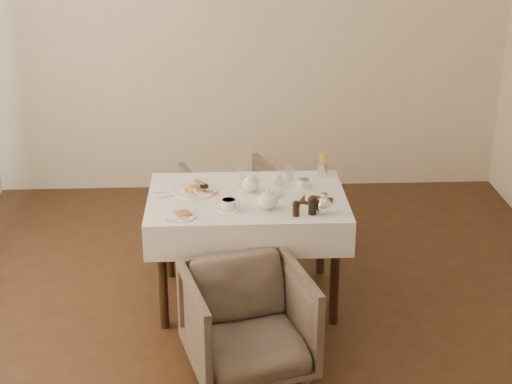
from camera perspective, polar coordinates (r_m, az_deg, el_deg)
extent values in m
plane|color=#301E10|center=(5.02, 0.61, -10.27)|extent=(5.00, 5.00, 0.00)
plane|color=beige|center=(6.84, -0.56, 11.82)|extent=(4.50, 0.00, 4.50)
cube|color=black|center=(5.08, -0.67, -0.67)|extent=(1.20, 0.80, 0.04)
cube|color=white|center=(5.11, -0.66, -1.52)|extent=(1.28, 0.88, 0.23)
cylinder|color=black|center=(5.55, -6.37, -2.90)|extent=(0.06, 0.06, 0.70)
cylinder|color=black|center=(5.58, 4.78, -2.68)|extent=(0.06, 0.06, 0.70)
cylinder|color=black|center=(4.95, -6.81, -6.28)|extent=(0.06, 0.06, 0.70)
cylinder|color=black|center=(4.98, 5.75, -6.01)|extent=(0.06, 0.06, 0.70)
imported|color=#4C4438|center=(4.54, -0.59, -9.45)|extent=(0.83, 0.84, 0.63)
imported|color=#4C4438|center=(6.04, -1.73, -1.01)|extent=(0.84, 0.86, 0.62)
cylinder|color=white|center=(5.15, -4.46, 0.11)|extent=(0.30, 0.30, 0.01)
ellipsoid|color=#B26A1F|center=(5.19, -4.57, 0.46)|extent=(0.08, 0.07, 0.03)
cylinder|color=brown|center=(5.23, -4.08, 0.67)|extent=(0.09, 0.10, 0.03)
cylinder|color=black|center=(5.18, -3.80, 0.41)|extent=(0.06, 0.06, 0.02)
cube|color=#A13A25|center=(5.09, -3.57, 0.01)|extent=(0.11, 0.07, 0.01)
ellipsoid|color=#264C19|center=(5.14, -4.04, 0.20)|extent=(0.06, 0.05, 0.02)
cylinder|color=white|center=(4.79, -5.49, -1.74)|extent=(0.19, 0.19, 0.01)
cube|color=brown|center=(4.79, -5.36, -1.56)|extent=(0.12, 0.12, 0.01)
cube|color=white|center=(4.77, -5.87, -1.79)|extent=(0.14, 0.11, 0.02)
cylinder|color=white|center=(5.23, 1.56, 0.95)|extent=(0.08, 0.08, 0.08)
cylinder|color=white|center=(4.86, -2.00, -1.25)|extent=(0.14, 0.14, 0.01)
cylinder|color=white|center=(4.85, -2.00, -0.88)|extent=(0.10, 0.10, 0.06)
cylinder|color=#9F6C47|center=(4.84, -2.01, -0.58)|extent=(0.08, 0.08, 0.00)
cylinder|color=white|center=(5.20, 3.47, 0.33)|extent=(0.13, 0.13, 0.01)
cylinder|color=white|center=(5.19, 3.47, 0.66)|extent=(0.11, 0.11, 0.06)
cylinder|color=#9F6C47|center=(5.18, 3.48, 0.92)|extent=(0.07, 0.07, 0.00)
cylinder|color=silver|center=(5.29, -0.93, 1.25)|extent=(0.08, 0.08, 0.09)
cylinder|color=silver|center=(5.04, 1.66, 0.19)|extent=(0.08, 0.08, 0.10)
cylinder|color=silver|center=(5.32, 2.43, 1.39)|extent=(0.09, 0.09, 0.10)
cube|color=black|center=(4.99, 4.40, -0.64)|extent=(0.22, 0.19, 0.02)
cylinder|color=white|center=(4.97, 3.92, -0.39)|extent=(0.06, 0.06, 0.03)
cylinder|color=maroon|center=(4.99, 4.99, -0.32)|extent=(0.05, 0.05, 0.03)
cylinder|color=silver|center=(5.40, 4.87, 1.63)|extent=(0.08, 0.08, 0.09)
cube|color=silver|center=(5.13, -6.52, -0.10)|extent=(0.20, 0.07, 0.00)
cube|color=silver|center=(5.09, -6.01, -0.26)|extent=(0.20, 0.09, 0.00)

